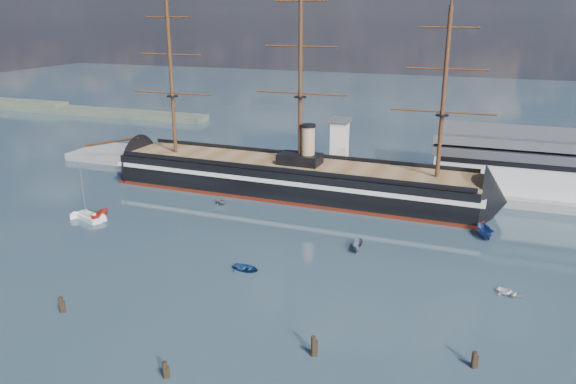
% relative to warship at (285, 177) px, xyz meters
% --- Properties ---
extents(ground, '(600.00, 600.00, 0.00)m').
position_rel_warship_xyz_m(ground, '(6.93, -20.00, -4.04)').
color(ground, '#263945').
rests_on(ground, ground).
extents(quay, '(180.00, 18.00, 2.00)m').
position_rel_warship_xyz_m(quay, '(16.93, 16.00, -4.04)').
color(quay, slate).
rests_on(quay, ground).
extents(warehouse, '(63.00, 21.00, 11.60)m').
position_rel_warship_xyz_m(warehouse, '(64.93, 20.00, 3.95)').
color(warehouse, '#B7BABC').
rests_on(warehouse, ground).
extents(quay_tower, '(5.00, 5.00, 15.00)m').
position_rel_warship_xyz_m(quay_tower, '(9.93, 13.00, 5.72)').
color(quay_tower, silver).
rests_on(quay_tower, ground).
extents(shoreline, '(120.00, 10.00, 4.00)m').
position_rel_warship_xyz_m(shoreline, '(-132.30, 75.00, -2.59)').
color(shoreline, '#3F4C38').
rests_on(shoreline, ground).
extents(warship, '(113.08, 18.54, 53.94)m').
position_rel_warship_xyz_m(warship, '(0.00, 0.00, 0.00)').
color(warship, black).
rests_on(warship, ground).
extents(sailboat, '(8.01, 4.90, 12.34)m').
position_rel_warship_xyz_m(sailboat, '(-33.21, -31.91, -3.25)').
color(sailboat, silver).
rests_on(sailboat, ground).
extents(motorboat_a, '(6.42, 2.52, 2.54)m').
position_rel_warship_xyz_m(motorboat_a, '(-30.67, -31.27, -4.04)').
color(motorboat_a, maroon).
rests_on(motorboat_a, ground).
extents(motorboat_b, '(1.48, 3.12, 1.41)m').
position_rel_warship_xyz_m(motorboat_b, '(8.70, -42.73, -4.04)').
color(motorboat_b, navy).
rests_on(motorboat_b, ground).
extents(motorboat_c, '(5.80, 2.65, 2.25)m').
position_rel_warship_xyz_m(motorboat_c, '(24.89, -27.87, -4.04)').
color(motorboat_c, slate).
rests_on(motorboat_c, ground).
extents(motorboat_d, '(4.63, 6.08, 2.05)m').
position_rel_warship_xyz_m(motorboat_d, '(-10.96, -13.14, -4.04)').
color(motorboat_d, slate).
rests_on(motorboat_d, ground).
extents(motorboat_e, '(2.06, 2.77, 1.20)m').
position_rel_warship_xyz_m(motorboat_e, '(51.41, -36.54, -4.04)').
color(motorboat_e, silver).
rests_on(motorboat_e, ground).
extents(motorboat_f, '(7.70, 5.06, 2.89)m').
position_rel_warship_xyz_m(motorboat_f, '(47.00, -13.04, -4.04)').
color(motorboat_f, '#314A8A').
rests_on(motorboat_f, ground).
extents(piling_near_left, '(0.64, 0.64, 3.18)m').
position_rel_warship_xyz_m(piling_near_left, '(-11.16, -65.04, -4.04)').
color(piling_near_left, black).
rests_on(piling_near_left, ground).
extents(piling_near_mid, '(0.64, 0.64, 2.92)m').
position_rel_warship_xyz_m(piling_near_mid, '(11.70, -73.26, -4.04)').
color(piling_near_mid, black).
rests_on(piling_near_mid, ground).
extents(piling_near_right, '(0.64, 0.64, 3.59)m').
position_rel_warship_xyz_m(piling_near_right, '(27.27, -62.69, -4.04)').
color(piling_near_right, black).
rests_on(piling_near_right, ground).
extents(piling_far_right, '(0.64, 0.64, 2.99)m').
position_rel_warship_xyz_m(piling_far_right, '(46.91, -58.16, -4.04)').
color(piling_far_right, black).
rests_on(piling_far_right, ground).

